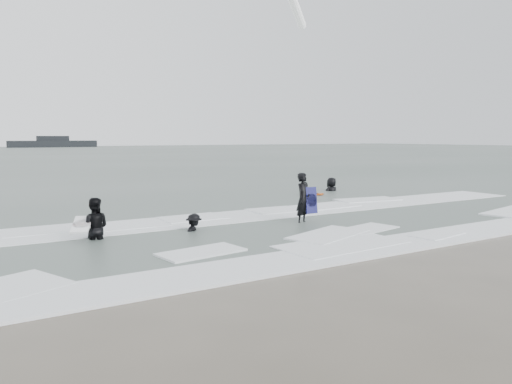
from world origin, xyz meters
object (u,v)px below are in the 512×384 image
surfer_right_near (305,196)px  surfer_right_far (331,192)px  surfer_breaker (194,232)px  vessel_horizon (53,143)px  surfer_wading (95,240)px  surfer_centre (303,224)px

surfer_right_near → surfer_right_far: surfer_right_far is taller
surfer_right_near → surfer_breaker: bearing=-19.5°
surfer_right_far → vessel_horizon: size_ratio=0.08×
surfer_wading → vessel_horizon: bearing=-78.9°
surfer_breaker → surfer_right_far: size_ratio=0.75×
surfer_centre → surfer_breaker: (-4.04, 0.53, 0.00)m
surfer_breaker → surfer_right_near: (9.13, 6.21, 0.00)m
surfer_centre → vessel_horizon: bearing=58.7°
surfer_wading → surfer_right_far: bearing=-135.9°
surfer_right_far → surfer_centre: bearing=32.7°
surfer_centre → surfer_right_far: (7.68, 7.69, 0.00)m
surfer_centre → vessel_horizon: size_ratio=0.08×
surfer_centre → surfer_right_far: surfer_right_far is taller
surfer_wading → surfer_right_near: size_ratio=0.97×
surfer_breaker → surfer_right_near: bearing=-5.1°
surfer_centre → vessel_horizon: vessel_horizon is taller
vessel_horizon → surfer_breaker: bearing=-97.2°
surfer_breaker → vessel_horizon: vessel_horizon is taller
vessel_horizon → surfer_right_near: bearing=-93.8°
surfer_wading → surfer_breaker: size_ratio=1.26×
surfer_right_far → surfer_right_near: bearing=7.9°
surfer_centre → surfer_wading: bearing=147.1°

